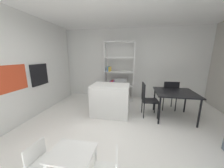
# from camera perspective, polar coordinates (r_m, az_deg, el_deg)

# --- Properties ---
(ground_plane) EXTENTS (8.46, 8.46, 0.00)m
(ground_plane) POSITION_cam_1_polar(r_m,az_deg,el_deg) (2.95, 1.79, -21.75)
(ground_plane) COLOR silver
(back_partition) EXTENTS (6.16, 0.06, 2.74)m
(back_partition) POSITION_cam_1_polar(r_m,az_deg,el_deg) (5.06, 6.50, 9.32)
(back_partition) COLOR silver
(back_partition) RESTS_ON ground_plane
(tall_cabinet_run_left) EXTENTS (0.63, 4.79, 2.74)m
(tall_cabinet_run_left) POSITION_cam_1_polar(r_m,az_deg,el_deg) (3.91, -41.49, 5.19)
(tall_cabinet_run_left) COLOR silver
(tall_cabinet_run_left) RESTS_ON ground_plane
(cabinet_niche_splashback) EXTENTS (0.01, 1.18, 0.61)m
(cabinet_niche_splashback) POSITION_cam_1_polar(r_m,az_deg,el_deg) (3.48, -41.94, 1.33)
(cabinet_niche_splashback) COLOR #CC4223
(cabinet_niche_splashback) RESTS_ON ground_plane
(built_in_oven) EXTENTS (0.06, 0.61, 0.61)m
(built_in_oven) POSITION_cam_1_polar(r_m,az_deg,el_deg) (4.16, -30.72, 3.81)
(built_in_oven) COLOR black
(built_in_oven) RESTS_ON ground_plane
(kitchen_island) EXTENTS (1.05, 0.75, 0.89)m
(kitchen_island) POSITION_cam_1_polar(r_m,az_deg,el_deg) (3.58, -0.67, -7.29)
(kitchen_island) COLOR silver
(kitchen_island) RESTS_ON ground_plane
(open_bookshelf) EXTENTS (1.11, 0.37, 2.19)m
(open_bookshelf) POSITION_cam_1_polar(r_m,az_deg,el_deg) (4.71, 2.93, 3.27)
(open_bookshelf) COLOR white
(open_bookshelf) RESTS_ON ground_plane
(child_table) EXTENTS (0.54, 0.43, 0.52)m
(child_table) POSITION_cam_1_polar(r_m,az_deg,el_deg) (1.86, -17.96, -30.28)
(child_table) COLOR silver
(child_table) RESTS_ON ground_plane
(child_chair_left) EXTENTS (0.36, 0.36, 0.53)m
(child_chair_left) POSITION_cam_1_polar(r_m,az_deg,el_deg) (2.17, -30.15, -28.44)
(child_chair_left) COLOR silver
(child_chair_left) RESTS_ON ground_plane
(dining_table) EXTENTS (1.01, 0.96, 0.75)m
(dining_table) POSITION_cam_1_polar(r_m,az_deg,el_deg) (3.70, 27.26, -4.37)
(dining_table) COLOR black
(dining_table) RESTS_ON ground_plane
(dining_chair_island_side) EXTENTS (0.47, 0.45, 0.95)m
(dining_chair_island_side) POSITION_cam_1_polar(r_m,az_deg,el_deg) (3.58, 15.84, -5.88)
(dining_chair_island_side) COLOR black
(dining_chair_island_side) RESTS_ON ground_plane
(dining_chair_far) EXTENTS (0.46, 0.44, 0.93)m
(dining_chair_far) POSITION_cam_1_polar(r_m,az_deg,el_deg) (4.20, 25.26, -3.88)
(dining_chair_far) COLOR black
(dining_chair_far) RESTS_ON ground_plane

